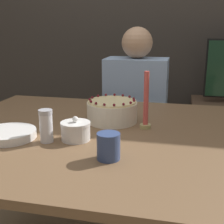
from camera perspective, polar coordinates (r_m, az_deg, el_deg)
name	(u,v)px	position (r m, az deg, el deg)	size (l,w,h in m)	color
wall_behind	(139,10)	(2.65, 4.96, 18.16)	(8.00, 0.05, 2.60)	#38332D
dining_table	(90,152)	(1.38, -3.99, -7.38)	(1.35, 1.15, 0.74)	brown
cake	(112,111)	(1.46, 0.00, 0.15)	(0.24, 0.24, 0.11)	#EFE5CC
sugar_bowl	(76,131)	(1.24, -6.66, -3.43)	(0.12, 0.12, 0.10)	white
sugar_shaker	(46,126)	(1.23, -11.96, -2.48)	(0.05, 0.05, 0.13)	white
plate_stack	(9,134)	(1.32, -18.37, -3.88)	(0.22, 0.22, 0.03)	white
candle	(146,106)	(1.36, 6.22, 1.09)	(0.05, 0.05, 0.25)	tan
cup	(108,146)	(1.05, -0.65, -6.29)	(0.08, 0.08, 0.09)	#384C7F
person_man_blue_shirt	(135,128)	(2.12, 4.29, -2.91)	(0.40, 0.34, 1.17)	#473D33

